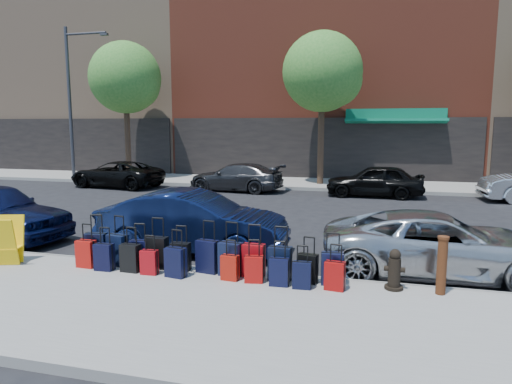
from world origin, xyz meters
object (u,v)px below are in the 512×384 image
(streetlight, at_px, (72,94))
(fire_hydrant, at_px, (394,271))
(car_near_2, at_px, (439,244))
(car_far_2, at_px, (375,181))
(car_far_1, at_px, (236,177))
(suitcase_front_5, at_px, (208,256))
(display_rack, at_px, (6,241))
(bollard, at_px, (442,265))
(car_far_0, at_px, (117,174))
(tree_center, at_px, (325,74))
(car_near_1, at_px, (193,222))
(tree_left, at_px, (128,80))

(streetlight, relative_size, fire_hydrant, 11.05)
(fire_hydrant, xyz_separation_m, car_near_2, (0.90, 1.50, 0.15))
(streetlight, height_order, fire_hydrant, streetlight)
(car_far_2, bearing_deg, car_far_1, -90.64)
(car_far_1, bearing_deg, car_near_2, 41.89)
(suitcase_front_5, height_order, display_rack, suitcase_front_5)
(suitcase_front_5, relative_size, car_far_1, 0.23)
(bollard, distance_m, car_far_0, 17.71)
(suitcase_front_5, height_order, car_far_1, car_far_1)
(tree_center, relative_size, fire_hydrant, 10.04)
(bollard, xyz_separation_m, car_near_2, (0.14, 1.55, -0.03))
(tree_center, relative_size, car_near_1, 1.64)
(tree_center, height_order, suitcase_front_5, tree_center)
(fire_hydrant, bearing_deg, car_far_0, 141.56)
(tree_left, height_order, car_far_1, tree_left)
(car_near_1, xyz_separation_m, car_near_2, (5.42, -0.28, -0.09))
(car_far_0, bearing_deg, streetlight, -111.84)
(display_rack, relative_size, car_near_2, 0.22)
(tree_left, height_order, tree_center, same)
(tree_left, height_order, car_far_0, tree_left)
(car_far_2, bearing_deg, bollard, 6.35)
(suitcase_front_5, distance_m, car_near_2, 4.64)
(suitcase_front_5, height_order, fire_hydrant, suitcase_front_5)
(display_rack, distance_m, car_far_1, 12.40)
(display_rack, bearing_deg, tree_center, 53.84)
(bollard, xyz_separation_m, car_far_2, (-1.17, 11.73, 0.01))
(streetlight, distance_m, car_far_0, 5.83)
(tree_center, distance_m, car_far_1, 6.54)
(display_rack, relative_size, car_far_0, 0.21)
(car_far_0, bearing_deg, fire_hydrant, 54.16)
(streetlight, relative_size, car_far_0, 1.74)
(bollard, relative_size, car_far_1, 0.23)
(streetlight, xyz_separation_m, bollard, (17.08, -13.64, -3.99))
(bollard, xyz_separation_m, car_far_0, (-13.37, 11.62, -0.03))
(bollard, bearing_deg, car_near_2, 84.96)
(display_rack, relative_size, car_far_1, 0.22)
(bollard, xyz_separation_m, car_far_1, (-7.36, 11.87, -0.03))
(fire_hydrant, bearing_deg, bollard, 0.56)
(fire_hydrant, relative_size, bollard, 0.72)
(display_rack, distance_m, car_near_1, 3.94)
(suitcase_front_5, relative_size, bollard, 1.01)
(display_rack, distance_m, car_far_2, 14.23)
(car_far_0, xyz_separation_m, car_far_1, (6.00, 0.25, -0.00))
(car_near_2, xyz_separation_m, car_far_1, (-7.50, 10.32, -0.00))
(tree_center, height_order, car_near_1, tree_center)
(car_far_1, relative_size, car_far_2, 1.09)
(suitcase_front_5, distance_m, fire_hydrant, 3.50)
(tree_left, bearing_deg, display_rack, -69.11)
(suitcase_front_5, bearing_deg, display_rack, -163.55)
(tree_center, xyz_separation_m, car_near_2, (3.77, -12.79, -4.77))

